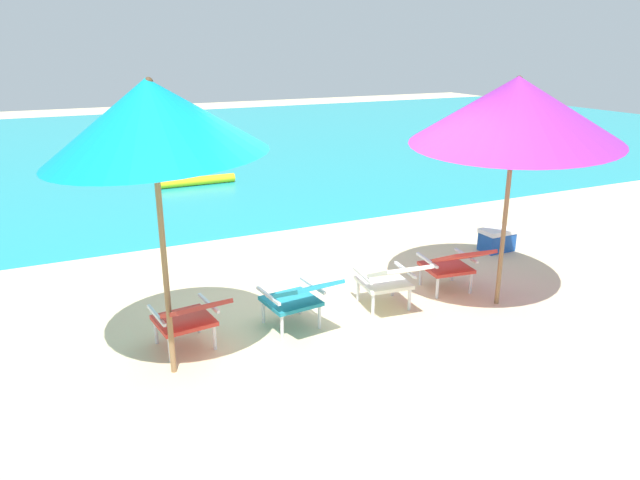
{
  "coord_description": "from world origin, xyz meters",
  "views": [
    {
      "loc": [
        -2.72,
        -5.26,
        2.84
      ],
      "look_at": [
        0.0,
        0.38,
        0.75
      ],
      "focal_mm": 33.46,
      "sensor_mm": 36.0,
      "label": 1
    }
  ],
  "objects_px": {
    "swim_buoy": "(197,181)",
    "lounge_chair_far_left": "(189,315)",
    "lounge_chair_far_right": "(454,262)",
    "beach_umbrella_right": "(516,110)",
    "lounge_chair_near_right": "(391,278)",
    "cooler_box": "(497,240)",
    "beach_umbrella_left": "(152,119)",
    "lounge_chair_near_left": "(299,296)"
  },
  "relations": [
    {
      "from": "swim_buoy",
      "to": "lounge_chair_far_left",
      "type": "bearing_deg",
      "value": -105.05
    },
    {
      "from": "lounge_chair_far_right",
      "to": "beach_umbrella_right",
      "type": "relative_size",
      "value": 0.3
    },
    {
      "from": "lounge_chair_far_left",
      "to": "lounge_chair_near_right",
      "type": "distance_m",
      "value": 2.2
    },
    {
      "from": "swim_buoy",
      "to": "lounge_chair_far_right",
      "type": "xyz_separation_m",
      "value": [
        1.26,
        -6.86,
        0.31
      ]
    },
    {
      "from": "lounge_chair_far_left",
      "to": "cooler_box",
      "type": "bearing_deg",
      "value": 12.76
    },
    {
      "from": "swim_buoy",
      "to": "lounge_chair_far_left",
      "type": "distance_m",
      "value": 7.18
    },
    {
      "from": "swim_buoy",
      "to": "lounge_chair_far_right",
      "type": "bearing_deg",
      "value": -79.61
    },
    {
      "from": "lounge_chair_near_right",
      "to": "swim_buoy",
      "type": "bearing_deg",
      "value": 92.82
    },
    {
      "from": "beach_umbrella_right",
      "to": "swim_buoy",
      "type": "bearing_deg",
      "value": 102.08
    },
    {
      "from": "beach_umbrella_left",
      "to": "beach_umbrella_right",
      "type": "bearing_deg",
      "value": -1.82
    },
    {
      "from": "lounge_chair_near_right",
      "to": "cooler_box",
      "type": "distance_m",
      "value": 2.7
    },
    {
      "from": "lounge_chair_near_right",
      "to": "beach_umbrella_left",
      "type": "height_order",
      "value": "beach_umbrella_left"
    },
    {
      "from": "swim_buoy",
      "to": "cooler_box",
      "type": "distance_m",
      "value": 6.5
    },
    {
      "from": "swim_buoy",
      "to": "lounge_chair_far_left",
      "type": "relative_size",
      "value": 1.72
    },
    {
      "from": "swim_buoy",
      "to": "beach_umbrella_left",
      "type": "height_order",
      "value": "beach_umbrella_left"
    },
    {
      "from": "lounge_chair_near_right",
      "to": "lounge_chair_far_left",
      "type": "bearing_deg",
      "value": 179.42
    },
    {
      "from": "lounge_chair_far_right",
      "to": "cooler_box",
      "type": "bearing_deg",
      "value": 32.75
    },
    {
      "from": "lounge_chair_near_right",
      "to": "beach_umbrella_left",
      "type": "distance_m",
      "value": 3.07
    },
    {
      "from": "lounge_chair_far_right",
      "to": "beach_umbrella_left",
      "type": "distance_m",
      "value": 3.85
    },
    {
      "from": "lounge_chair_near_left",
      "to": "lounge_chair_near_right",
      "type": "xyz_separation_m",
      "value": [
        1.1,
        0.01,
        0.0
      ]
    },
    {
      "from": "swim_buoy",
      "to": "cooler_box",
      "type": "bearing_deg",
      "value": -64.43
    },
    {
      "from": "lounge_chair_far_left",
      "to": "lounge_chair_near_left",
      "type": "bearing_deg",
      "value": -1.66
    },
    {
      "from": "lounge_chair_near_left",
      "to": "beach_umbrella_left",
      "type": "relative_size",
      "value": 0.35
    },
    {
      "from": "swim_buoy",
      "to": "beach_umbrella_right",
      "type": "relative_size",
      "value": 0.52
    },
    {
      "from": "lounge_chair_near_left",
      "to": "cooler_box",
      "type": "relative_size",
      "value": 1.93
    },
    {
      "from": "cooler_box",
      "to": "lounge_chair_far_left",
      "type": "bearing_deg",
      "value": -167.24
    },
    {
      "from": "lounge_chair_far_left",
      "to": "lounge_chair_near_right",
      "type": "height_order",
      "value": "same"
    },
    {
      "from": "lounge_chair_near_right",
      "to": "beach_umbrella_right",
      "type": "bearing_deg",
      "value": -15.66
    },
    {
      "from": "beach_umbrella_left",
      "to": "lounge_chair_far_left",
      "type": "bearing_deg",
      "value": 47.01
    },
    {
      "from": "lounge_chair_far_left",
      "to": "beach_umbrella_right",
      "type": "relative_size",
      "value": 0.3
    },
    {
      "from": "lounge_chair_far_right",
      "to": "swim_buoy",
      "type": "bearing_deg",
      "value": 100.39
    },
    {
      "from": "cooler_box",
      "to": "lounge_chair_near_left",
      "type": "bearing_deg",
      "value": -162.99
    },
    {
      "from": "lounge_chair_near_left",
      "to": "beach_umbrella_left",
      "type": "xyz_separation_m",
      "value": [
        -1.34,
        -0.22,
        1.86
      ]
    },
    {
      "from": "lounge_chair_near_right",
      "to": "beach_umbrella_right",
      "type": "height_order",
      "value": "beach_umbrella_right"
    },
    {
      "from": "beach_umbrella_left",
      "to": "lounge_chair_near_right",
      "type": "bearing_deg",
      "value": 5.28
    },
    {
      "from": "swim_buoy",
      "to": "beach_umbrella_left",
      "type": "relative_size",
      "value": 0.61
    },
    {
      "from": "lounge_chair_far_right",
      "to": "beach_umbrella_right",
      "type": "xyz_separation_m",
      "value": [
        0.3,
        -0.42,
        1.77
      ]
    },
    {
      "from": "lounge_chair_near_right",
      "to": "cooler_box",
      "type": "xyz_separation_m",
      "value": [
        2.47,
        1.08,
        -0.24
      ]
    },
    {
      "from": "lounge_chair_near_right",
      "to": "lounge_chair_far_right",
      "type": "relative_size",
      "value": 0.99
    },
    {
      "from": "beach_umbrella_right",
      "to": "cooler_box",
      "type": "height_order",
      "value": "beach_umbrella_right"
    },
    {
      "from": "lounge_chair_near_right",
      "to": "lounge_chair_far_right",
      "type": "distance_m",
      "value": 0.92
    },
    {
      "from": "lounge_chair_near_left",
      "to": "cooler_box",
      "type": "height_order",
      "value": "lounge_chair_near_left"
    }
  ]
}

